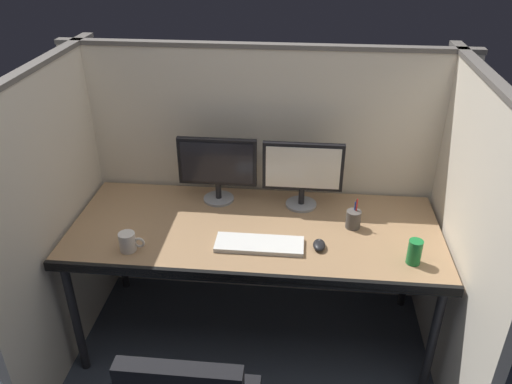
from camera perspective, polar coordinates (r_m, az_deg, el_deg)
ground_plane at (r=2.90m, az=-0.72°, el=-19.62°), size 8.00×8.00×0.00m
cubicle_partition_rear at (r=2.99m, az=0.74°, el=1.51°), size 2.21×0.06×1.57m
cubicle_partition_left at (r=2.79m, az=-21.13°, el=-2.86°), size 0.06×1.41×1.57m
cubicle_partition_right at (r=2.63m, az=21.87°, el=-5.12°), size 0.06×1.41×1.57m
desk at (r=2.65m, az=-0.13°, el=-4.99°), size 1.90×0.80×0.74m
monitor_left at (r=2.78m, az=-4.35°, el=2.97°), size 0.43×0.17×0.37m
monitor_right at (r=2.72m, az=5.26°, el=2.39°), size 0.43×0.17×0.37m
keyboard_main at (r=2.49m, az=0.38°, el=-5.88°), size 0.43×0.15×0.02m
computer_mouse at (r=2.49m, az=7.09°, el=-5.92°), size 0.06×0.10×0.04m
soda_can at (r=2.46m, az=17.34°, el=-6.43°), size 0.07×0.07×0.12m
coffee_mug at (r=2.51m, az=-14.14°, el=-5.45°), size 0.13×0.08×0.09m
pen_cup at (r=2.65m, az=10.86°, el=-3.00°), size 0.08×0.08×0.16m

